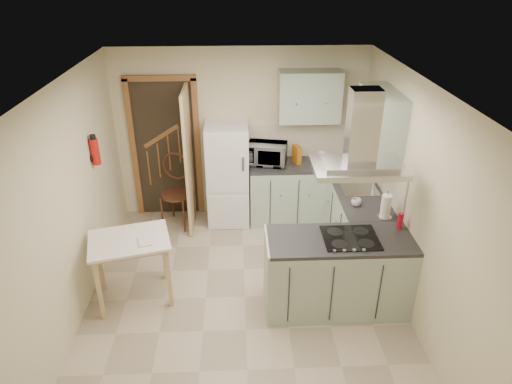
{
  "coord_description": "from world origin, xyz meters",
  "views": [
    {
      "loc": [
        -0.05,
        -4.2,
        3.55
      ],
      "look_at": [
        0.15,
        0.45,
        1.15
      ],
      "focal_mm": 32.0,
      "sensor_mm": 36.0,
      "label": 1
    }
  ],
  "objects_px": {
    "extractor_hood": "(358,168)",
    "microwave": "(267,154)",
    "fridge": "(228,174)",
    "drop_leaf_table": "(133,269)",
    "peninsula": "(337,273)",
    "bentwood_chair": "(177,195)"
  },
  "relations": [
    {
      "from": "peninsula",
      "to": "drop_leaf_table",
      "type": "height_order",
      "value": "peninsula"
    },
    {
      "from": "peninsula",
      "to": "extractor_hood",
      "type": "bearing_deg",
      "value": 0.0
    },
    {
      "from": "bentwood_chair",
      "to": "peninsula",
      "type": "bearing_deg",
      "value": -24.16
    },
    {
      "from": "bentwood_chair",
      "to": "extractor_hood",
      "type": "bearing_deg",
      "value": -22.74
    },
    {
      "from": "fridge",
      "to": "bentwood_chair",
      "type": "distance_m",
      "value": 0.79
    },
    {
      "from": "drop_leaf_table",
      "to": "microwave",
      "type": "relative_size",
      "value": 1.56
    },
    {
      "from": "extractor_hood",
      "to": "microwave",
      "type": "distance_m",
      "value": 2.25
    },
    {
      "from": "extractor_hood",
      "to": "drop_leaf_table",
      "type": "distance_m",
      "value": 2.74
    },
    {
      "from": "fridge",
      "to": "microwave",
      "type": "relative_size",
      "value": 2.73
    },
    {
      "from": "extractor_hood",
      "to": "bentwood_chair",
      "type": "distance_m",
      "value": 3.05
    },
    {
      "from": "fridge",
      "to": "extractor_hood",
      "type": "relative_size",
      "value": 1.67
    },
    {
      "from": "fridge",
      "to": "drop_leaf_table",
      "type": "distance_m",
      "value": 2.07
    },
    {
      "from": "microwave",
      "to": "extractor_hood",
      "type": "bearing_deg",
      "value": -57.21
    },
    {
      "from": "extractor_hood",
      "to": "drop_leaf_table",
      "type": "relative_size",
      "value": 1.05
    },
    {
      "from": "extractor_hood",
      "to": "microwave",
      "type": "bearing_deg",
      "value": 110.69
    },
    {
      "from": "extractor_hood",
      "to": "fridge",
      "type": "bearing_deg",
      "value": 123.79
    },
    {
      "from": "fridge",
      "to": "peninsula",
      "type": "distance_m",
      "value": 2.35
    },
    {
      "from": "peninsula",
      "to": "microwave",
      "type": "relative_size",
      "value": 2.82
    },
    {
      "from": "peninsula",
      "to": "extractor_hood",
      "type": "distance_m",
      "value": 1.27
    },
    {
      "from": "fridge",
      "to": "drop_leaf_table",
      "type": "xyz_separation_m",
      "value": [
        -1.06,
        -1.75,
        -0.35
      ]
    },
    {
      "from": "peninsula",
      "to": "drop_leaf_table",
      "type": "relative_size",
      "value": 1.81
    },
    {
      "from": "fridge",
      "to": "peninsula",
      "type": "height_order",
      "value": "fridge"
    }
  ]
}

